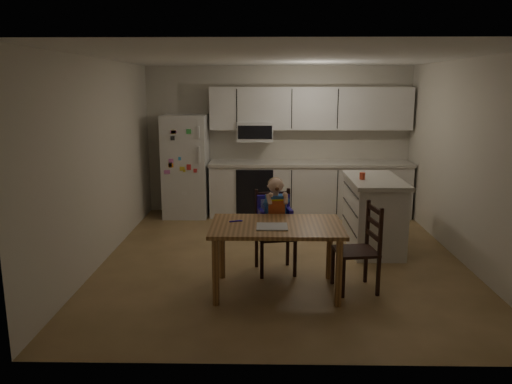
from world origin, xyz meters
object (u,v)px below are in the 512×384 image
object	(u,v)px
chair_booster	(275,215)
red_cup	(362,176)
chair_side	(365,242)
kitchen_island	(373,213)
refrigerator	(186,166)
dining_table	(277,234)

from	to	relation	value
chair_booster	red_cup	bearing A→B (deg)	24.22
chair_side	chair_booster	bearing A→B (deg)	-128.71
kitchen_island	red_cup	xyz separation A→B (m)	(-0.19, -0.09, 0.52)
refrigerator	chair_booster	xyz separation A→B (m)	(1.44, -2.57, -0.16)
refrigerator	chair_booster	distance (m)	2.96
dining_table	chair_booster	world-z (taller)	chair_booster
kitchen_island	dining_table	xyz separation A→B (m)	(-1.34, -1.50, 0.16)
refrigerator	dining_table	world-z (taller)	refrigerator
kitchen_island	chair_side	world-z (taller)	kitchen_island
kitchen_island	chair_booster	size ratio (longest dim) A/B	1.15
refrigerator	kitchen_island	size ratio (longest dim) A/B	1.30
refrigerator	chair_booster	size ratio (longest dim) A/B	1.49
red_cup	dining_table	xyz separation A→B (m)	(-1.15, -1.41, -0.37)
refrigerator	chair_side	bearing A→B (deg)	-52.54
dining_table	chair_side	size ratio (longest dim) A/B	1.46
refrigerator	red_cup	xyz separation A→B (m)	(2.60, -1.78, 0.16)
kitchen_island	chair_booster	world-z (taller)	chair_booster
red_cup	refrigerator	bearing A→B (deg)	145.59
kitchen_island	dining_table	world-z (taller)	kitchen_island
chair_booster	refrigerator	bearing A→B (deg)	109.25
refrigerator	chair_side	xyz separation A→B (m)	(2.40, -3.13, -0.31)
refrigerator	kitchen_island	distance (m)	3.28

